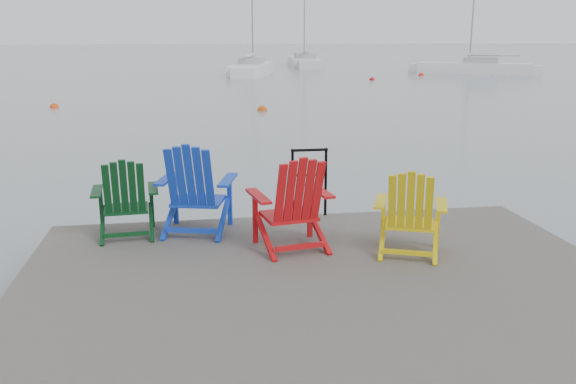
{
  "coord_description": "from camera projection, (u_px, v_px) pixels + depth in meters",
  "views": [
    {
      "loc": [
        -1.22,
        -5.11,
        2.81
      ],
      "look_at": [
        -0.04,
        2.39,
        0.85
      ],
      "focal_mm": 38.0,
      "sensor_mm": 36.0,
      "label": 1
    }
  ],
  "objects": [
    {
      "name": "chair_green",
      "position": [
        125.0,
        197.0,
        7.09
      ],
      "size": [
        0.8,
        0.74,
        0.95
      ],
      "rotation": [
        0.0,
        0.0,
        0.08
      ],
      "color": "#093214",
      "rests_on": "dock"
    },
    {
      "name": "chair_red",
      "position": [
        293.0,
        203.0,
        6.65
      ],
      "size": [
        0.94,
        0.89,
        1.06
      ],
      "rotation": [
        0.0,
        0.0,
        0.17
      ],
      "color": "#B00C10",
      "rests_on": "dock"
    },
    {
      "name": "sailboat_near",
      "position": [
        252.0,
        69.0,
        44.89
      ],
      "size": [
        4.35,
        9.46,
        12.55
      ],
      "rotation": [
        0.0,
        0.0,
        -0.22
      ],
      "color": "white",
      "rests_on": "ground"
    },
    {
      "name": "buoy_c",
      "position": [
        421.0,
        76.0,
        43.62
      ],
      "size": [
        0.39,
        0.39,
        0.39
      ],
      "primitive_type": "sphere",
      "color": "red",
      "rests_on": "ground"
    },
    {
      "name": "sailboat_mid",
      "position": [
        305.0,
        62.0,
        56.22
      ],
      "size": [
        3.61,
        10.22,
        13.61
      ],
      "rotation": [
        0.0,
        0.0,
        -0.1
      ],
      "color": "silver",
      "rests_on": "ground"
    },
    {
      "name": "buoy_d",
      "position": [
        372.0,
        80.0,
        39.24
      ],
      "size": [
        0.36,
        0.36,
        0.36
      ],
      "primitive_type": "sphere",
      "color": "#BF0B0D",
      "rests_on": "ground"
    },
    {
      "name": "buoy_b",
      "position": [
        54.0,
        108.0,
        24.33
      ],
      "size": [
        0.36,
        0.36,
        0.36
      ],
      "primitive_type": "sphere",
      "color": "#E43E0D",
      "rests_on": "ground"
    },
    {
      "name": "ground",
      "position": [
        331.0,
        341.0,
        5.78
      ],
      "size": [
        400.0,
        400.0,
        0.0
      ],
      "primitive_type": "plane",
      "color": "gray",
      "rests_on": "ground"
    },
    {
      "name": "buoy_a",
      "position": [
        262.0,
        111.0,
        23.35
      ],
      "size": [
        0.38,
        0.38,
        0.38
      ],
      "primitive_type": "sphere",
      "color": "#BB450B",
      "rests_on": "ground"
    },
    {
      "name": "chair_blue",
      "position": [
        195.0,
        188.0,
        7.2
      ],
      "size": [
        1.01,
        0.96,
        1.1
      ],
      "rotation": [
        0.0,
        0.0,
        -0.25
      ],
      "color": "#1135B3",
      "rests_on": "dock"
    },
    {
      "name": "chair_yellow",
      "position": [
        410.0,
        212.0,
        6.5
      ],
      "size": [
        0.92,
        0.88,
        0.96
      ],
      "rotation": [
        0.0,
        0.0,
        -0.38
      ],
      "color": "gold",
      "rests_on": "dock"
    },
    {
      "name": "handrail",
      "position": [
        309.0,
        176.0,
        7.9
      ],
      "size": [
        0.48,
        0.04,
        0.9
      ],
      "color": "black",
      "rests_on": "dock"
    },
    {
      "name": "sailboat_far",
      "position": [
        475.0,
        69.0,
        45.33
      ],
      "size": [
        8.15,
        5.98,
        11.35
      ],
      "rotation": [
        0.0,
        0.0,
        1.04
      ],
      "color": "white",
      "rests_on": "ground"
    },
    {
      "name": "dock",
      "position": [
        332.0,
        307.0,
        5.69
      ],
      "size": [
        6.0,
        5.0,
        1.4
      ],
      "color": "#322F2C",
      "rests_on": "ground"
    }
  ]
}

